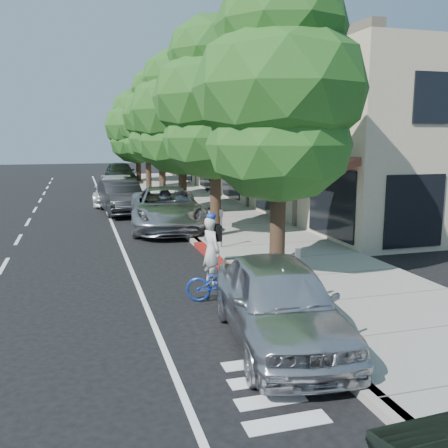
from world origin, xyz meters
name	(u,v)px	position (x,y,z in m)	size (l,w,h in m)	color
ground	(222,267)	(0.00, 0.00, 0.00)	(120.00, 120.00, 0.00)	black
sidewalk	(222,219)	(2.30, 8.00, 0.07)	(4.60, 56.00, 0.15)	gray
curb	(172,221)	(0.00, 8.00, 0.07)	(0.30, 56.00, 0.15)	#9E998E
curb_red_segment	(213,257)	(0.00, 1.00, 0.07)	(0.32, 4.00, 0.15)	maroon
storefront_building	(285,141)	(9.60, 18.00, 3.50)	(10.00, 36.00, 7.00)	beige
street_tree_0	(280,93)	(0.90, -2.00, 4.84)	(4.34, 4.34, 7.71)	black
street_tree_1	(215,101)	(0.90, 4.00, 5.05)	(4.56, 4.56, 8.04)	black
street_tree_2	(182,114)	(0.90, 10.00, 4.86)	(4.97, 4.97, 7.91)	black
street_tree_3	(161,117)	(0.90, 16.00, 4.92)	(4.64, 4.64, 7.90)	black
street_tree_4	(147,127)	(0.90, 22.00, 4.46)	(4.03, 4.03, 7.12)	black
street_tree_5	(137,127)	(0.90, 28.00, 4.55)	(5.38, 5.38, 7.62)	black
cyclist	(211,250)	(-0.70, -1.41, 0.88)	(0.64, 0.42, 1.75)	beige
bicycle	(223,284)	(-0.86, -3.00, 0.45)	(0.60, 1.71, 0.90)	#153596
silver_suv	(166,208)	(-0.50, 6.61, 0.86)	(2.86, 6.21, 1.72)	#A9A9AE
dark_sedan	(121,197)	(-1.93, 11.52, 0.82)	(1.74, 4.99, 1.64)	black
white_pickup	(114,190)	(-1.99, 15.38, 0.75)	(2.09, 5.15, 1.49)	silver
dark_suv_far	(120,173)	(-0.66, 27.60, 0.90)	(2.12, 5.27, 1.79)	black
near_car_a	(279,302)	(-0.50, -5.50, 0.80)	(1.89, 4.70, 1.60)	silver
pedestrian	(211,190)	(2.54, 10.82, 1.11)	(0.93, 0.72, 1.91)	black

